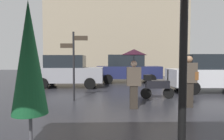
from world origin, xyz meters
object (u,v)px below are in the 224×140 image
Objects in this scene: pedestrian_with_umbrella at (134,65)px; parked_scooter at (156,86)px; parked_car_left at (127,69)px; folded_patio_umbrella_near at (29,64)px; pedestrian_with_bag at (189,78)px; parked_car_right at (68,71)px; parked_car_distant at (212,73)px; street_signpost at (74,59)px.

parked_scooter is (1.18, 1.61, -0.92)m from pedestrian_with_umbrella.
pedestrian_with_umbrella is 7.49m from parked_car_left.
folded_patio_umbrella_near is 5.63m from pedestrian_with_bag.
parked_car_right is (-1.52, 9.32, -0.60)m from folded_patio_umbrella_near.
pedestrian_with_umbrella is at bearing 23.64° from parked_car_distant.
pedestrian_with_umbrella is 0.43× the size of parked_car_left.
pedestrian_with_umbrella is 0.45× the size of parked_car_distant.
parked_car_distant is at bearing 13.61° from pedestrian_with_bag.
pedestrian_with_bag is 0.39× the size of parked_car_left.
parked_scooter is 0.31× the size of parked_car_left.
pedestrian_with_bag is 7.40m from parked_car_left.
pedestrian_with_bag is 0.40× the size of parked_car_distant.
parked_car_right is at bearing 97.97° from pedestrian_with_bag.
street_signpost reaches higher than folded_patio_umbrella_near.
street_signpost is at bearing 95.18° from folded_patio_umbrella_near.
parked_car_right is 4.08m from street_signpost.
parked_scooter is 0.35× the size of parked_car_right.
parked_car_left is at bearing 62.90° from pedestrian_with_bag.
folded_patio_umbrella_near is 6.47m from parked_scooter.
parked_car_right is 7.95m from parked_car_distant.
street_signpost is at bearing -119.15° from parked_car_left.
pedestrian_with_umbrella reaches higher than parked_scooter.
parked_car_left is at bearing -152.14° from parked_car_right.
pedestrian_with_bag is at bearing 49.53° from folded_patio_umbrella_near.
parked_car_right is 0.91× the size of parked_car_distant.
parked_car_distant is at bearing 10.67° from parked_scooter.
pedestrian_with_bag is at bearing 1.75° from pedestrian_with_umbrella.
pedestrian_with_bag is 4.34m from street_signpost.
parked_car_left reaches higher than parked_scooter.
street_signpost reaches higher than pedestrian_with_umbrella.
folded_patio_umbrella_near reaches higher than parked_car_right.
street_signpost is (-0.49, 5.43, 0.10)m from folded_patio_umbrella_near.
pedestrian_with_umbrella is 6.17m from parked_car_right.
folded_patio_umbrella_near reaches higher than parked_car_left.
folded_patio_umbrella_near is at bearing -116.03° from pedestrian_with_umbrella.
parked_scooter is 3.57m from street_signpost.
street_signpost reaches higher than parked_car_distant.
pedestrian_with_bag is 1.25× the size of parked_scooter.
pedestrian_with_bag is at bearing 133.19° from parked_car_right.
parked_car_left is (2.29, 11.54, -0.55)m from folded_patio_umbrella_near.
folded_patio_umbrella_near reaches higher than parked_scooter.
pedestrian_with_umbrella is at bearing -143.45° from parked_scooter.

